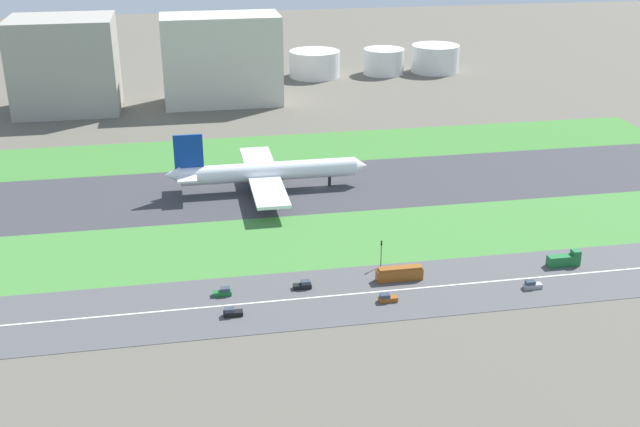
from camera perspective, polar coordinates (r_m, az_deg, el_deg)
ground_plane at (r=251.91m, az=-0.07°, el=2.00°), size 800.00×800.00×0.00m
runway at (r=251.89m, az=-0.07°, el=2.01°), size 280.00×46.00×0.10m
grass_median_north at (r=290.06m, az=-1.55°, el=4.82°), size 280.00×36.00×0.10m
grass_median_south at (r=214.77m, az=1.91°, el=-1.80°), size 280.00×36.00×0.10m
highway at (r=186.94m, az=4.01°, el=-5.80°), size 280.00×28.00×0.10m
highway_centerline at (r=186.91m, az=4.01°, el=-5.78°), size 266.00×0.50×0.01m
airliner at (r=247.35m, az=-4.14°, el=3.07°), size 65.00×56.00×19.70m
truck_0 at (r=208.11m, az=17.56°, el=-3.27°), size 8.40×2.50×4.00m
car_5 at (r=194.75m, az=15.35°, el=-5.10°), size 4.40×1.80×2.00m
car_1 at (r=182.73m, az=4.97°, el=-6.24°), size 4.40×1.80×2.00m
car_3 at (r=186.09m, az=-7.16°, el=-5.77°), size 4.40×1.80×2.00m
bus_0 at (r=192.24m, az=5.87°, el=-4.42°), size 11.60×2.50×3.50m
car_6 at (r=187.80m, az=-1.25°, el=-5.30°), size 4.40×1.80×2.00m
car_2 at (r=177.41m, az=-6.49°, el=-7.25°), size 4.40×1.80×2.00m
traffic_light at (r=197.37m, az=4.53°, el=-2.81°), size 0.36×0.50×7.20m
terminal_building at (r=355.75m, az=-18.25°, el=10.37°), size 43.48×35.40×39.80m
hangar_building at (r=353.20m, az=-7.24°, el=11.18°), size 51.78×26.28×39.16m
fuel_tank_west at (r=405.36m, az=-0.41°, el=10.97°), size 25.83×25.83×13.26m
fuel_tank_centre at (r=413.29m, az=4.71°, el=11.11°), size 21.11×21.11×13.02m
fuel_tank_east at (r=421.26m, az=8.46°, el=11.23°), size 25.01×25.01×14.02m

